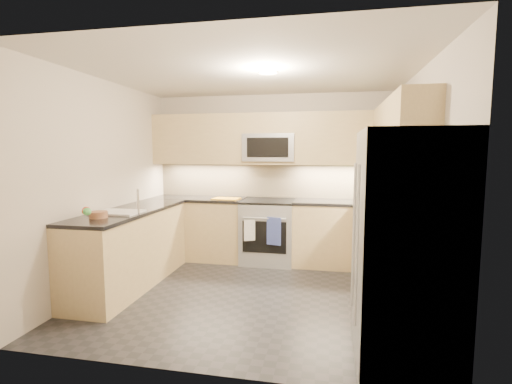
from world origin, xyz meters
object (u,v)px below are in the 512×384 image
(gas_range, at_px, (268,232))
(fruit_basket, at_px, (98,215))
(microwave, at_px, (270,148))
(refrigerator, at_px, (405,250))
(utensil_bowl, at_px, (367,198))
(cutting_board, at_px, (226,199))

(gas_range, xyz_separation_m, fruit_basket, (-1.52, -1.85, 0.52))
(microwave, xyz_separation_m, fruit_basket, (-1.52, -1.97, -0.73))
(gas_range, distance_m, refrigerator, 2.86)
(refrigerator, height_order, utensil_bowl, refrigerator)
(refrigerator, xyz_separation_m, utensil_bowl, (-0.07, 2.33, 0.11))
(refrigerator, relative_size, cutting_board, 4.65)
(gas_range, bearing_deg, utensil_bowl, -4.12)
(fruit_basket, bearing_deg, microwave, 52.30)
(microwave, bearing_deg, utensil_bowl, -9.22)
(microwave, bearing_deg, cutting_board, -162.36)
(microwave, distance_m, cutting_board, 1.00)
(microwave, distance_m, refrigerator, 3.04)
(microwave, relative_size, refrigerator, 0.42)
(gas_range, xyz_separation_m, refrigerator, (1.45, -2.43, 0.45))
(gas_range, distance_m, utensil_bowl, 1.49)
(refrigerator, xyz_separation_m, cutting_board, (-2.07, 2.35, 0.05))
(gas_range, relative_size, refrigerator, 0.51)
(gas_range, bearing_deg, cutting_board, -173.35)
(refrigerator, distance_m, fruit_basket, 3.03)
(utensil_bowl, bearing_deg, refrigerator, -88.35)
(cutting_board, bearing_deg, microwave, 17.64)
(gas_range, relative_size, fruit_basket, 4.87)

